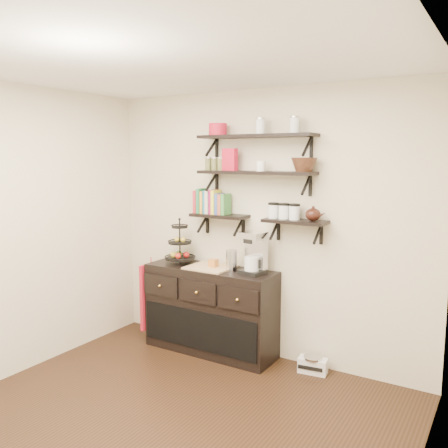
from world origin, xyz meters
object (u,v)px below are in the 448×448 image
(sideboard, at_px, (211,310))
(coffee_maker, at_px, (254,254))
(fruit_stand, at_px, (180,249))
(radio, at_px, (313,365))

(sideboard, height_order, coffee_maker, coffee_maker)
(fruit_stand, bearing_deg, coffee_maker, 1.63)
(radio, bearing_deg, sideboard, 176.20)
(fruit_stand, height_order, radio, fruit_stand)
(fruit_stand, height_order, coffee_maker, fruit_stand)
(radio, bearing_deg, fruit_stand, 175.10)
(sideboard, xyz_separation_m, fruit_stand, (-0.39, 0.00, 0.61))
(coffee_maker, bearing_deg, radio, 13.87)
(sideboard, height_order, radio, sideboard)
(coffee_maker, distance_m, radio, 1.19)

